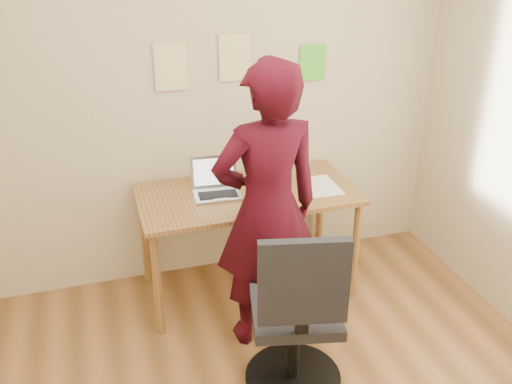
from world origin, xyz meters
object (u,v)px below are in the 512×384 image
object	(u,v)px
desk	(247,204)
laptop	(216,186)
phone	(280,202)
person	(267,210)
office_chair	(297,324)

from	to	relation	value
desk	laptop	world-z (taller)	laptop
phone	person	xyz separation A→B (m)	(-0.18, -0.28, 0.12)
laptop	phone	distance (m)	0.43
laptop	office_chair	distance (m)	1.11
desk	person	world-z (taller)	person
desk	person	distance (m)	0.53
laptop	phone	xyz separation A→B (m)	(0.34, -0.26, -0.04)
office_chair	person	xyz separation A→B (m)	(-0.00, 0.49, 0.42)
phone	person	bearing A→B (deg)	-120.91
person	phone	bearing A→B (deg)	-124.15
desk	office_chair	bearing A→B (deg)	-91.29
phone	office_chair	size ratio (longest dim) A/B	0.11
desk	phone	distance (m)	0.27
desk	office_chair	size ratio (longest dim) A/B	1.36
office_chair	laptop	bearing A→B (deg)	112.20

